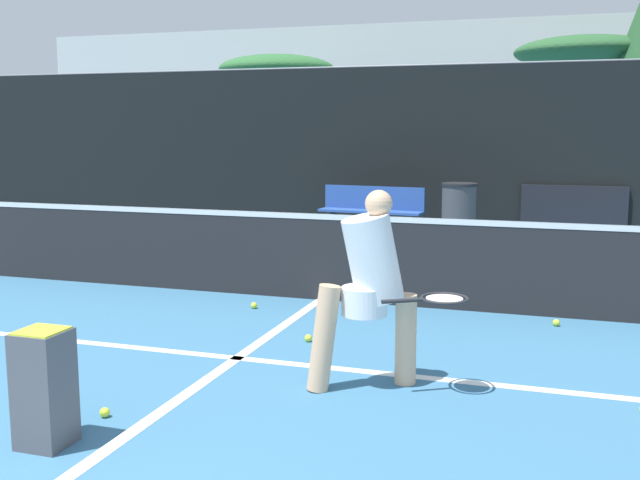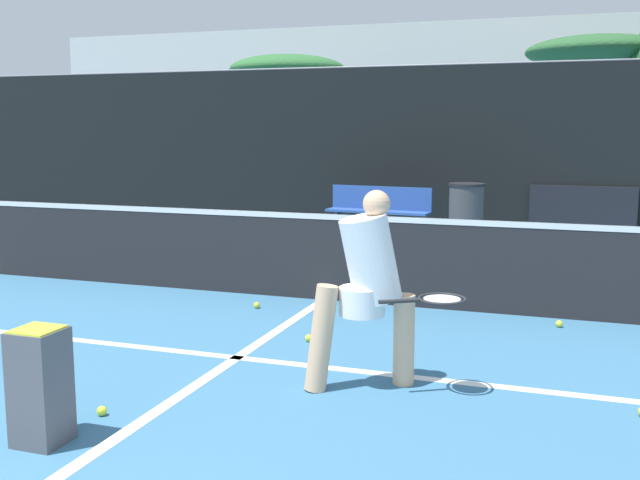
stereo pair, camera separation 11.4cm
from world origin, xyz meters
TOP-DOWN VIEW (x-y plane):
  - court_service_line at (0.00, 4.29)m, footprint 8.25×0.10m
  - court_center_mark at (0.00, 4.15)m, footprint 0.10×4.72m
  - net at (0.00, 6.51)m, footprint 11.09×0.09m
  - fence_back at (0.00, 12.38)m, footprint 24.00×0.06m
  - player_practicing at (1.20, 3.99)m, footprint 1.21×0.57m
  - tennis_ball_scattered_1 at (-0.30, 2.87)m, footprint 0.07×0.07m
  - tennis_ball_scattered_2 at (2.48, 6.16)m, footprint 0.07×0.07m
  - tennis_ball_scattered_8 at (-0.54, 5.91)m, footprint 0.07×0.07m
  - tennis_ball_scattered_9 at (0.40, 4.93)m, footprint 0.07×0.07m
  - ball_hopper at (-0.38, 2.40)m, footprint 0.28×0.28m
  - courtside_bench at (-0.65, 11.34)m, footprint 1.84×0.55m
  - trash_bin at (0.88, 11.08)m, footprint 0.58×0.58m
  - parked_car at (2.67, 14.45)m, footprint 1.74×4.47m
  - tree_mid at (-6.32, 21.45)m, footprint 3.66×3.66m
  - tree_east at (2.89, 22.16)m, footprint 4.01×4.01m
  - building_far at (0.00, 27.25)m, footprint 36.00×2.40m

SIDE VIEW (x-z plane):
  - court_service_line at x=0.00m, z-range 0.00..0.01m
  - court_center_mark at x=0.00m, z-range 0.00..0.01m
  - tennis_ball_scattered_1 at x=-0.30m, z-range 0.00..0.07m
  - tennis_ball_scattered_2 at x=2.48m, z-range 0.00..0.07m
  - tennis_ball_scattered_8 at x=-0.54m, z-range 0.00..0.07m
  - tennis_ball_scattered_9 at x=0.40m, z-range 0.00..0.07m
  - ball_hopper at x=-0.38m, z-range 0.02..0.73m
  - courtside_bench at x=-0.65m, z-range 0.05..0.91m
  - trash_bin at x=0.88m, z-range 0.00..0.98m
  - net at x=0.00m, z-range -0.02..1.05m
  - parked_car at x=2.67m, z-range -0.11..1.36m
  - player_practicing at x=1.20m, z-range 0.05..1.49m
  - fence_back at x=0.00m, z-range -0.01..2.98m
  - building_far at x=0.00m, z-range 0.00..5.58m
  - tree_mid at x=-6.32m, z-range 1.57..5.70m
  - tree_east at x=2.89m, z-range 1.73..6.17m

